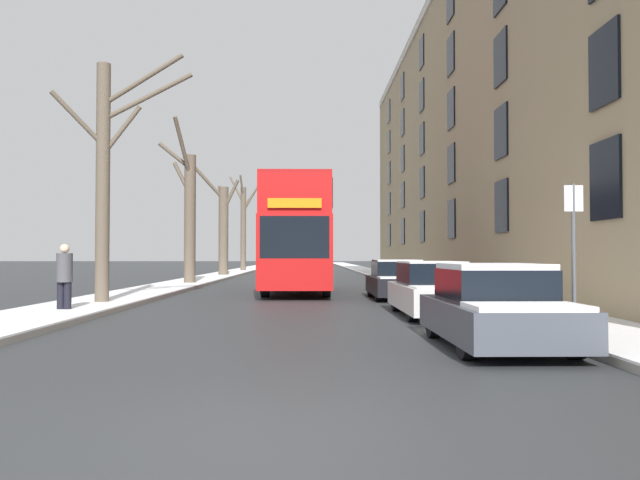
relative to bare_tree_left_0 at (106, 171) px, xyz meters
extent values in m
plane|color=#303335|center=(5.54, -13.26, -4.03)|extent=(320.00, 320.00, 0.00)
cube|color=gray|center=(-0.35, 39.74, -3.97)|extent=(2.52, 130.00, 0.13)
cube|color=white|center=(-0.35, 39.74, -3.89)|extent=(2.49, 130.00, 0.03)
cube|color=gray|center=(11.43, 39.74, -3.97)|extent=(2.52, 130.00, 0.13)
cube|color=white|center=(11.43, 39.74, -3.89)|extent=(2.49, 130.00, 0.03)
cube|color=tan|center=(17.19, 14.13, 4.01)|extent=(9.00, 51.35, 16.08)
cube|color=black|center=(12.66, -4.70, -0.81)|extent=(0.08, 1.40, 1.80)
cube|color=black|center=(12.66, 2.83, -0.81)|extent=(0.08, 1.40, 1.80)
cube|color=black|center=(12.66, 10.37, -0.81)|extent=(0.08, 1.40, 1.80)
cube|color=black|center=(12.66, 17.90, -0.81)|extent=(0.08, 1.40, 1.80)
cube|color=black|center=(12.66, 25.43, -0.81)|extent=(0.08, 1.40, 1.80)
cube|color=black|center=(12.66, 32.96, -0.81)|extent=(0.08, 1.40, 1.80)
cube|color=black|center=(12.66, -4.70, 1.76)|extent=(0.08, 1.40, 1.80)
cube|color=black|center=(12.66, 2.83, 1.76)|extent=(0.08, 1.40, 1.80)
cube|color=black|center=(12.66, 10.37, 1.76)|extent=(0.08, 1.40, 1.80)
cube|color=black|center=(12.66, 17.90, 1.76)|extent=(0.08, 1.40, 1.80)
cube|color=black|center=(12.66, 25.43, 1.76)|extent=(0.08, 1.40, 1.80)
cube|color=black|center=(12.66, 32.96, 1.76)|extent=(0.08, 1.40, 1.80)
cube|color=black|center=(12.66, 2.83, 4.33)|extent=(0.08, 1.40, 1.80)
cube|color=black|center=(12.66, 10.37, 4.33)|extent=(0.08, 1.40, 1.80)
cube|color=black|center=(12.66, 17.90, 4.33)|extent=(0.08, 1.40, 1.80)
cube|color=black|center=(12.66, 25.43, 4.33)|extent=(0.08, 1.40, 1.80)
cube|color=black|center=(12.66, 32.96, 4.33)|extent=(0.08, 1.40, 1.80)
cube|color=black|center=(12.66, 10.37, 6.91)|extent=(0.08, 1.40, 1.80)
cube|color=black|center=(12.66, 17.90, 6.91)|extent=(0.08, 1.40, 1.80)
cube|color=black|center=(12.66, 25.43, 6.91)|extent=(0.08, 1.40, 1.80)
cube|color=black|center=(12.66, 32.96, 6.91)|extent=(0.08, 1.40, 1.80)
cube|color=black|center=(12.66, 10.37, 9.48)|extent=(0.08, 1.40, 1.80)
cube|color=black|center=(12.66, 17.90, 9.48)|extent=(0.08, 1.40, 1.80)
cube|color=black|center=(12.66, 25.43, 9.48)|extent=(0.08, 1.40, 1.80)
cube|color=black|center=(12.66, 32.96, 9.48)|extent=(0.08, 1.40, 1.80)
cylinder|color=brown|center=(-0.09, -0.02, -0.42)|extent=(0.40, 0.40, 7.22)
cylinder|color=brown|center=(0.41, 0.12, 1.23)|extent=(1.15, 0.45, 1.57)
cylinder|color=brown|center=(1.07, 0.00, 2.73)|extent=(2.41, 0.18, 1.62)
cylinder|color=brown|center=(-0.22, 0.42, 2.45)|extent=(0.44, 1.03, 2.01)
cylinder|color=brown|center=(1.16, 0.25, 2.28)|extent=(2.60, 0.69, 1.63)
cylinder|color=brown|center=(-0.70, -0.41, 1.45)|extent=(1.39, 0.95, 1.50)
cylinder|color=brown|center=(0.00, 13.02, -0.73)|extent=(0.57, 0.57, 6.60)
cylinder|color=brown|center=(-0.77, 12.95, 2.51)|extent=(1.67, 0.36, 1.40)
cylinder|color=brown|center=(-0.21, 12.15, 2.80)|extent=(0.65, 1.95, 2.79)
cylinder|color=brown|center=(-0.42, 13.09, 1.38)|extent=(1.04, 0.37, 1.71)
cylinder|color=brown|center=(-0.08, 25.92, -0.83)|extent=(0.69, 0.69, 6.40)
cylinder|color=brown|center=(0.43, 25.83, 1.77)|extent=(1.29, 0.46, 2.26)
cylinder|color=brown|center=(-0.31, 26.41, 1.78)|extent=(0.74, 1.26, 1.61)
cylinder|color=brown|center=(-1.05, 25.38, 2.60)|extent=(2.21, 1.38, 2.38)
cylinder|color=brown|center=(-0.06, 39.08, -0.12)|extent=(0.51, 0.51, 7.83)
cylinder|color=brown|center=(-0.75, 39.76, 3.60)|extent=(1.60, 1.58, 2.70)
cylinder|color=brown|center=(0.68, 38.95, 2.81)|extent=(1.67, 0.48, 2.61)
cylinder|color=brown|center=(0.38, 39.17, 2.53)|extent=(1.06, 0.38, 1.43)
cylinder|color=brown|center=(-0.16, 38.60, 3.82)|extent=(0.39, 1.16, 2.06)
cube|color=red|center=(5.54, 7.28, -2.40)|extent=(2.57, 10.24, 2.58)
cube|color=red|center=(5.54, 7.28, -0.43)|extent=(2.52, 10.03, 1.38)
cube|color=#B31212|center=(5.54, 7.28, 0.32)|extent=(2.52, 10.03, 0.12)
cube|color=black|center=(5.54, 7.28, -1.90)|extent=(2.60, 9.01, 1.34)
cube|color=black|center=(5.54, 7.28, -0.36)|extent=(2.60, 9.01, 1.05)
cube|color=black|center=(5.54, 2.18, -1.90)|extent=(2.31, 0.06, 1.41)
cube|color=orange|center=(5.54, 2.17, -0.77)|extent=(1.80, 0.05, 0.32)
cylinder|color=black|center=(4.42, 4.21, -3.52)|extent=(0.30, 1.01, 1.01)
cylinder|color=black|center=(6.65, 4.21, -3.52)|extent=(0.30, 1.01, 1.01)
cylinder|color=black|center=(4.42, 10.14, -3.52)|extent=(0.30, 1.01, 1.01)
cylinder|color=black|center=(6.65, 10.14, -3.52)|extent=(0.30, 1.01, 1.01)
cube|color=#474C56|center=(9.11, -8.22, -3.57)|extent=(1.81, 4.04, 0.58)
cube|color=black|center=(9.11, -8.06, -3.01)|extent=(1.55, 2.02, 0.54)
cube|color=white|center=(9.11, -8.06, -2.70)|extent=(1.52, 1.92, 0.09)
cube|color=white|center=(9.11, -9.66, -3.24)|extent=(1.62, 1.05, 0.07)
cylinder|color=black|center=(8.32, -9.43, -3.71)|extent=(0.20, 0.65, 0.65)
cylinder|color=black|center=(9.90, -9.43, -3.71)|extent=(0.20, 0.65, 0.65)
cylinder|color=black|center=(8.32, -7.01, -3.71)|extent=(0.20, 0.65, 0.65)
cylinder|color=black|center=(9.90, -7.01, -3.71)|extent=(0.20, 0.65, 0.65)
cube|color=silver|center=(9.11, -2.93, -3.55)|extent=(1.69, 4.45, 0.61)
cube|color=black|center=(9.11, -2.75, -2.98)|extent=(1.45, 2.22, 0.54)
cube|color=white|center=(9.11, -2.75, -2.68)|extent=(1.42, 2.11, 0.05)
cube|color=white|center=(9.11, -4.51, -3.23)|extent=(1.52, 1.16, 0.04)
cylinder|color=black|center=(8.38, -4.26, -3.71)|extent=(0.20, 0.64, 0.64)
cylinder|color=black|center=(9.84, -4.26, -3.71)|extent=(0.20, 0.64, 0.64)
cylinder|color=black|center=(8.38, -1.60, -3.71)|extent=(0.20, 0.64, 0.64)
cylinder|color=black|center=(9.84, -1.60, -3.71)|extent=(0.20, 0.64, 0.64)
cube|color=black|center=(9.11, 3.36, -3.56)|extent=(1.83, 4.28, 0.60)
cube|color=black|center=(9.11, 3.53, -2.99)|extent=(1.57, 2.14, 0.54)
cube|color=white|center=(9.11, 3.53, -2.69)|extent=(1.54, 2.03, 0.06)
cube|color=white|center=(9.11, 1.84, -3.24)|extent=(1.65, 1.12, 0.05)
cylinder|color=black|center=(8.30, 2.07, -3.70)|extent=(0.20, 0.66, 0.66)
cylinder|color=black|center=(9.91, 2.07, -3.70)|extent=(0.20, 0.66, 0.66)
cylinder|color=black|center=(8.30, 4.64, -3.70)|extent=(0.20, 0.66, 0.66)
cylinder|color=black|center=(9.91, 4.64, -3.70)|extent=(0.20, 0.66, 0.66)
cube|color=white|center=(4.57, 24.98, -2.86)|extent=(1.97, 5.61, 1.91)
cube|color=black|center=(4.57, 22.20, -2.42)|extent=(1.74, 0.06, 0.84)
cylinder|color=black|center=(3.70, 23.19, -3.69)|extent=(0.22, 0.68, 0.68)
cylinder|color=black|center=(5.44, 23.19, -3.69)|extent=(0.22, 0.68, 0.68)
cylinder|color=black|center=(3.70, 26.78, -3.69)|extent=(0.22, 0.68, 0.68)
cylinder|color=black|center=(5.44, 26.78, -3.69)|extent=(0.22, 0.68, 0.68)
cylinder|color=black|center=(-0.11, -2.58, -3.61)|extent=(0.19, 0.19, 0.84)
cylinder|color=black|center=(-0.28, -2.57, -3.61)|extent=(0.19, 0.19, 0.84)
cylinder|color=#47474C|center=(-0.19, -2.58, -2.82)|extent=(0.39, 0.39, 0.73)
sphere|color=beige|center=(-0.19, -2.58, -2.34)|extent=(0.23, 0.23, 0.23)
cylinder|color=#4C4F54|center=(10.47, -8.09, -2.67)|extent=(0.07, 0.07, 2.73)
cube|color=silver|center=(10.47, -8.11, -1.55)|extent=(0.32, 0.02, 0.44)
camera|label=1|loc=(6.02, -18.50, -2.51)|focal=35.00mm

